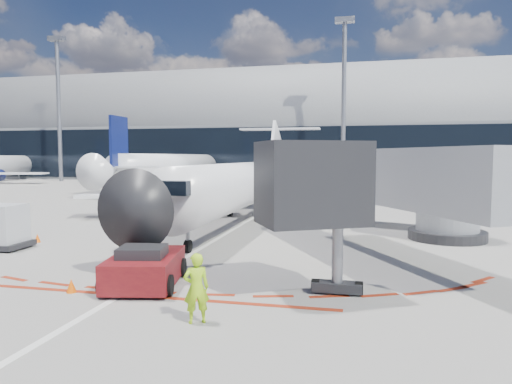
% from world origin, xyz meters
% --- Properties ---
extents(ground, '(260.00, 260.00, 0.00)m').
position_xyz_m(ground, '(0.00, 0.00, 0.00)').
color(ground, slate).
rests_on(ground, ground).
extents(apron_centerline, '(0.25, 40.00, 0.01)m').
position_xyz_m(apron_centerline, '(0.00, 2.00, 0.01)').
color(apron_centerline, silver).
rests_on(apron_centerline, ground).
extents(apron_stop_bar, '(14.00, 0.25, 0.01)m').
position_xyz_m(apron_stop_bar, '(0.00, -11.50, 0.01)').
color(apron_stop_bar, maroon).
rests_on(apron_stop_bar, ground).
extents(terminal_building, '(150.00, 24.15, 24.00)m').
position_xyz_m(terminal_building, '(0.00, 64.97, 8.52)').
color(terminal_building, gray).
rests_on(terminal_building, ground).
extents(jet_bridge, '(10.03, 15.20, 4.90)m').
position_xyz_m(jet_bridge, '(9.79, -3.01, 3.01)').
color(jet_bridge, gray).
rests_on(jet_bridge, ground).
extents(light_mast_west, '(0.70, 0.70, 25.00)m').
position_xyz_m(light_mast_west, '(-45.00, 48.00, 12.50)').
color(light_mast_west, gray).
rests_on(light_mast_west, ground).
extents(light_mast_centre, '(0.70, 0.70, 25.00)m').
position_xyz_m(light_mast_centre, '(5.00, 48.00, 12.50)').
color(light_mast_centre, gray).
rests_on(light_mast_centre, ground).
extents(regional_jet, '(25.15, 31.01, 7.77)m').
position_xyz_m(regional_jet, '(-0.24, 6.27, 2.59)').
color(regional_jet, white).
rests_on(regional_jet, ground).
extents(pushback_tug, '(2.91, 5.59, 1.42)m').
position_xyz_m(pushback_tug, '(0.27, -10.36, 0.63)').
color(pushback_tug, '#530B11').
rests_on(pushback_tug, ground).
extents(ramp_worker, '(0.82, 0.72, 1.89)m').
position_xyz_m(ramp_worker, '(3.21, -13.31, 0.95)').
color(ramp_worker, '#A7E317').
rests_on(ramp_worker, ground).
extents(uld_container, '(2.35, 2.03, 2.13)m').
position_xyz_m(uld_container, '(-9.27, -6.09, 1.06)').
color(uld_container, black).
rests_on(uld_container, ground).
extents(safety_cone_left, '(0.32, 0.32, 0.44)m').
position_xyz_m(safety_cone_left, '(-8.78, -4.28, 0.22)').
color(safety_cone_left, '#F45A05').
rests_on(safety_cone_left, ground).
extents(safety_cone_right, '(0.33, 0.33, 0.45)m').
position_xyz_m(safety_cone_right, '(-1.73, -11.63, 0.23)').
color(safety_cone_right, '#F45A05').
rests_on(safety_cone_right, ground).
extents(bg_airliner_1, '(34.67, 36.71, 11.22)m').
position_xyz_m(bg_airliner_1, '(-19.15, 37.47, 5.61)').
color(bg_airliner_1, white).
rests_on(bg_airliner_1, ground).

